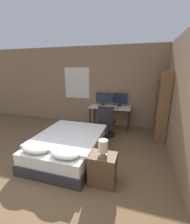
% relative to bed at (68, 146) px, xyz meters
% --- Properties ---
extents(ground_plane, '(20.00, 20.00, 0.00)m').
position_rel_bed_xyz_m(ground_plane, '(0.26, -1.32, -0.25)').
color(ground_plane, brown).
extents(wall_back, '(12.00, 0.08, 2.70)m').
position_rel_bed_xyz_m(wall_back, '(0.25, 2.36, 1.10)').
color(wall_back, '#8E7051').
rests_on(wall_back, ground_plane).
extents(wall_side_right, '(0.06, 12.00, 2.70)m').
position_rel_bed_xyz_m(wall_side_right, '(2.29, 0.18, 1.10)').
color(wall_side_right, '#8E7051').
rests_on(wall_side_right, ground_plane).
extents(bed, '(1.40, 1.91, 0.58)m').
position_rel_bed_xyz_m(bed, '(0.00, 0.00, 0.00)').
color(bed, '#2D2D33').
rests_on(bed, ground_plane).
extents(nightstand, '(0.46, 0.35, 0.55)m').
position_rel_bed_xyz_m(nightstand, '(0.97, -0.62, 0.02)').
color(nightstand, brown).
rests_on(nightstand, ground_plane).
extents(bedside_lamp, '(0.16, 0.16, 0.28)m').
position_rel_bed_xyz_m(bedside_lamp, '(0.97, -0.62, 0.46)').
color(bedside_lamp, gray).
rests_on(bedside_lamp, nightstand).
extents(desk, '(1.35, 0.59, 0.74)m').
position_rel_bed_xyz_m(desk, '(0.58, 1.99, 0.39)').
color(desk, beige).
rests_on(desk, ground_plane).
extents(monitor_left, '(0.50, 0.16, 0.43)m').
position_rel_bed_xyz_m(monitor_left, '(0.29, 2.19, 0.73)').
color(monitor_left, black).
rests_on(monitor_left, desk).
extents(monitor_right, '(0.50, 0.16, 0.43)m').
position_rel_bed_xyz_m(monitor_right, '(0.86, 2.19, 0.73)').
color(monitor_right, black).
rests_on(monitor_right, desk).
extents(keyboard, '(0.38, 0.13, 0.02)m').
position_rel_bed_xyz_m(keyboard, '(0.58, 1.80, 0.49)').
color(keyboard, black).
rests_on(keyboard, desk).
extents(computer_mouse, '(0.07, 0.05, 0.04)m').
position_rel_bed_xyz_m(computer_mouse, '(0.86, 1.80, 0.50)').
color(computer_mouse, black).
rests_on(computer_mouse, desk).
extents(office_chair, '(0.52, 0.52, 0.95)m').
position_rel_bed_xyz_m(office_chair, '(0.61, 1.31, 0.12)').
color(office_chair, black).
rests_on(office_chair, ground_plane).
extents(bookshelf, '(0.28, 0.77, 1.90)m').
position_rel_bed_xyz_m(bookshelf, '(2.10, 1.56, 0.77)').
color(bookshelf, brown).
rests_on(bookshelf, ground_plane).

